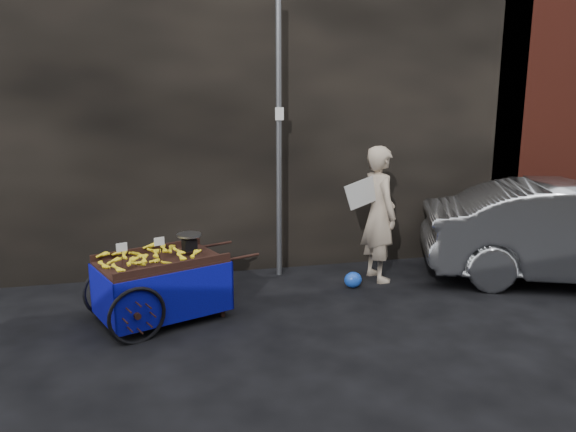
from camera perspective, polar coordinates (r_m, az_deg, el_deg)
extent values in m
plane|color=black|center=(7.30, -0.98, -9.24)|extent=(80.00, 80.00, 0.00)
cube|color=black|center=(9.24, -10.79, 11.02)|extent=(11.00, 2.00, 5.00)
cube|color=#591E14|center=(11.55, 24.02, 10.44)|extent=(3.00, 2.00, 5.00)
cylinder|color=slate|center=(8.15, -0.94, 7.54)|extent=(0.08, 0.08, 4.00)
cube|color=white|center=(8.07, -0.87, 10.34)|extent=(0.12, 0.02, 0.18)
cube|color=black|center=(6.89, -12.79, -4.65)|extent=(1.64, 1.34, 0.05)
cube|color=black|center=(7.25, -14.06, -3.35)|extent=(1.34, 0.55, 0.09)
cube|color=black|center=(6.51, -11.44, -5.05)|extent=(1.34, 0.55, 0.09)
cube|color=black|center=(6.94, -6.75, -7.38)|extent=(0.06, 0.06, 0.71)
cube|color=black|center=(7.54, -9.29, -5.82)|extent=(0.06, 0.06, 0.71)
cylinder|color=black|center=(6.97, -4.57, -4.17)|extent=(0.43, 0.19, 0.04)
cylinder|color=black|center=(7.57, -7.27, -2.88)|extent=(0.43, 0.19, 0.04)
torus|color=black|center=(6.44, -15.07, -9.77)|extent=(0.64, 0.28, 0.66)
torus|color=black|center=(7.30, -17.64, -7.26)|extent=(0.64, 0.28, 0.66)
cylinder|color=black|center=(6.87, -16.44, -8.44)|extent=(0.40, 0.94, 0.04)
cube|color=#06097E|center=(6.59, -11.18, -8.14)|extent=(1.36, 0.54, 0.60)
cube|color=#06097E|center=(7.39, -14.00, -6.00)|extent=(1.36, 0.54, 0.60)
cube|color=#06097E|center=(6.78, -18.35, -7.99)|extent=(0.35, 0.87, 0.60)
cube|color=#06097E|center=(7.26, -7.40, -6.04)|extent=(0.35, 0.87, 0.60)
cube|color=black|center=(7.04, -9.98, -2.89)|extent=(0.19, 0.17, 0.14)
cylinder|color=silver|center=(7.01, -10.02, -1.91)|extent=(0.39, 0.39, 0.03)
cube|color=white|center=(6.57, -16.54, -3.06)|extent=(0.12, 0.05, 0.10)
cube|color=white|center=(6.71, -12.95, -2.53)|extent=(0.12, 0.05, 0.10)
imported|color=tan|center=(8.20, 9.25, 0.22)|extent=(0.55, 0.76, 1.96)
cube|color=silver|center=(7.97, 7.66, 2.39)|extent=(0.59, 0.04, 0.50)
ellipsoid|color=blue|center=(8.01, 6.62, -6.46)|extent=(0.25, 0.20, 0.23)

